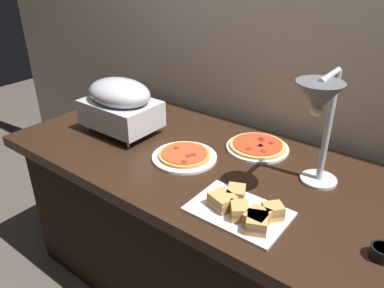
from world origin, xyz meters
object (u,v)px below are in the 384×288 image
(chafing_dish, at_px, (120,103))
(heat_lamp, at_px, (319,108))
(pizza_plate_center, at_px, (184,156))
(pizza_plate_front, at_px, (257,147))
(sauce_cup_near, at_px, (382,252))
(sandwich_platter, at_px, (243,210))

(chafing_dish, distance_m, heat_lamp, 0.95)
(heat_lamp, xyz_separation_m, pizza_plate_center, (-0.52, -0.04, -0.33))
(chafing_dish, distance_m, pizza_plate_front, 0.68)
(chafing_dish, height_order, pizza_plate_front, chafing_dish)
(sauce_cup_near, bearing_deg, chafing_dish, 173.84)
(heat_lamp, relative_size, sauce_cup_near, 6.72)
(pizza_plate_front, bearing_deg, pizza_plate_center, -128.03)
(pizza_plate_front, relative_size, sauce_cup_near, 4.17)
(chafing_dish, relative_size, heat_lamp, 0.78)
(pizza_plate_center, bearing_deg, heat_lamp, 4.75)
(chafing_dish, bearing_deg, pizza_plate_front, 21.81)
(heat_lamp, relative_size, pizza_plate_center, 1.61)
(heat_lamp, relative_size, pizza_plate_front, 1.61)
(pizza_plate_center, height_order, sauce_cup_near, sauce_cup_near)
(chafing_dish, xyz_separation_m, pizza_plate_center, (0.41, -0.02, -0.14))
(chafing_dish, xyz_separation_m, pizza_plate_front, (0.61, 0.25, -0.14))
(pizza_plate_center, bearing_deg, sauce_cup_near, -7.75)
(pizza_plate_front, bearing_deg, sandwich_platter, -67.00)
(heat_lamp, bearing_deg, sauce_cup_near, -27.69)
(chafing_dish, distance_m, sauce_cup_near, 1.24)
(chafing_dish, bearing_deg, heat_lamp, 1.41)
(pizza_plate_front, bearing_deg, heat_lamp, -35.24)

